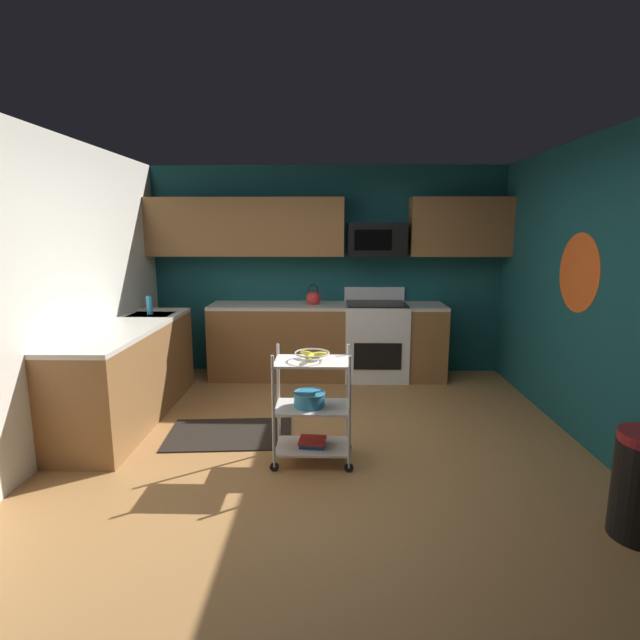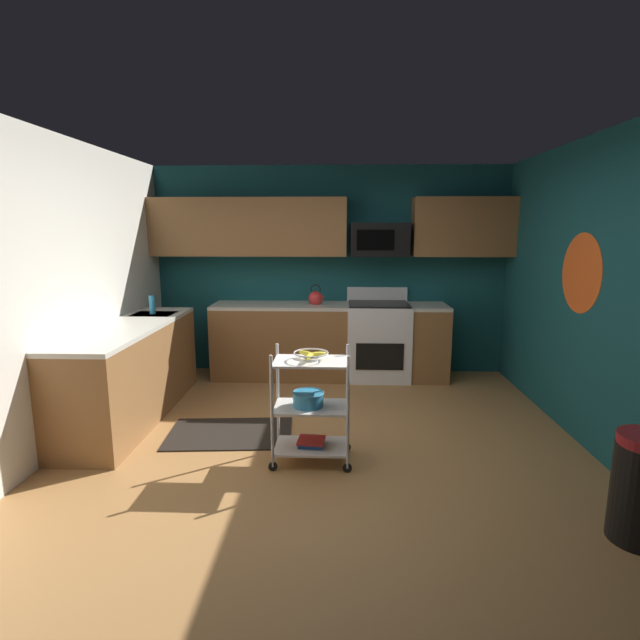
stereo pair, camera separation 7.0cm
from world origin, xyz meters
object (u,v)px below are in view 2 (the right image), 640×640
object	(u,v)px
oven_range	(378,340)
microwave	(379,240)
kettle	(316,298)
dish_soap_bottle	(152,305)
fruit_bowl	(311,354)
mixing_bowl_large	(308,399)
book_stack	(311,442)
rolling_cart	(311,407)

from	to	relation	value
oven_range	microwave	bearing A→B (deg)	90.26
kettle	dish_soap_bottle	distance (m)	1.90
fruit_bowl	kettle	size ratio (longest dim) A/B	1.03
oven_range	dish_soap_bottle	xyz separation A→B (m)	(-2.51, -0.76, 0.54)
mixing_bowl_large	book_stack	world-z (taller)	mixing_bowl_large
oven_range	dish_soap_bottle	world-z (taller)	dish_soap_bottle
microwave	kettle	xyz separation A→B (m)	(-0.77, -0.11, -0.70)
microwave	rolling_cart	xyz separation A→B (m)	(-0.70, -2.37, -1.25)
oven_range	dish_soap_bottle	size ratio (longest dim) A/B	5.50
rolling_cart	mixing_bowl_large	world-z (taller)	rolling_cart
oven_range	mixing_bowl_large	bearing A→B (deg)	-107.61
kettle	dish_soap_bottle	bearing A→B (deg)	-156.44
rolling_cart	book_stack	bearing A→B (deg)	63.43
book_stack	dish_soap_bottle	size ratio (longest dim) A/B	1.13
oven_range	microwave	distance (m)	1.23
book_stack	fruit_bowl	bearing A→B (deg)	-63.43
kettle	mixing_bowl_large	bearing A→B (deg)	-88.81
microwave	fruit_bowl	world-z (taller)	microwave
fruit_bowl	kettle	world-z (taller)	kettle
fruit_bowl	dish_soap_bottle	bearing A→B (deg)	140.24
book_stack	dish_soap_bottle	bearing A→B (deg)	140.24
rolling_cart	book_stack	size ratio (longest dim) A/B	4.06
rolling_cart	microwave	bearing A→B (deg)	73.65
oven_range	fruit_bowl	world-z (taller)	oven_range
microwave	kettle	distance (m)	1.05
oven_range	rolling_cart	distance (m)	2.37
oven_range	mixing_bowl_large	world-z (taller)	oven_range
microwave	mixing_bowl_large	xyz separation A→B (m)	(-0.72, -2.37, -1.18)
mixing_bowl_large	microwave	bearing A→B (deg)	73.13
kettle	fruit_bowl	bearing A→B (deg)	-88.22
fruit_bowl	book_stack	size ratio (longest dim) A/B	1.21
microwave	kettle	world-z (taller)	microwave
oven_range	book_stack	distance (m)	2.39
kettle	microwave	bearing A→B (deg)	8.05
microwave	fruit_bowl	distance (m)	2.61
dish_soap_bottle	kettle	bearing A→B (deg)	23.56
dish_soap_bottle	fruit_bowl	bearing A→B (deg)	-39.76
fruit_bowl	kettle	xyz separation A→B (m)	(-0.07, 2.26, 0.12)
microwave	mixing_bowl_large	bearing A→B (deg)	-106.87
book_stack	mixing_bowl_large	bearing A→B (deg)	180.00
microwave	book_stack	size ratio (longest dim) A/B	3.11
oven_range	kettle	distance (m)	0.93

